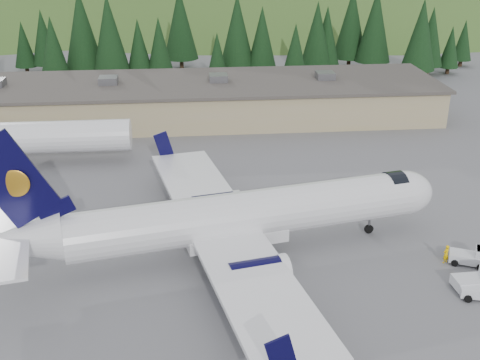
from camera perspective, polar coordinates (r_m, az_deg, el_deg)
name	(u,v)px	position (r m, az deg, el deg)	size (l,w,h in m)	color
ground	(247,252)	(50.82, 0.64, -6.83)	(600.00, 600.00, 0.00)	slate
airliner	(234,218)	(48.92, -0.59, -3.62)	(37.77, 35.68, 12.59)	white
second_airliner	(5,137)	(72.23, -21.41, 3.79)	(27.50, 11.00, 10.05)	white
baggage_tug_b	(472,256)	(52.26, 21.13, -6.78)	(3.26, 2.64, 1.55)	silver
terminal_building	(183,100)	(84.83, -5.44, 7.58)	(71.00, 17.00, 6.10)	tan
baggage_tug_d	(480,280)	(49.15, 21.78, -8.77)	(3.36, 2.09, 1.76)	silver
ramp_worker	(446,254)	(51.70, 18.95, -6.65)	(0.58, 0.38, 1.60)	#FFC400
tree_line	(164,35)	(106.39, -7.21, 13.50)	(113.59, 19.16, 14.36)	black
hills	(314,176)	(279.52, 7.05, 0.39)	(614.00, 330.00, 300.00)	#334D1A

